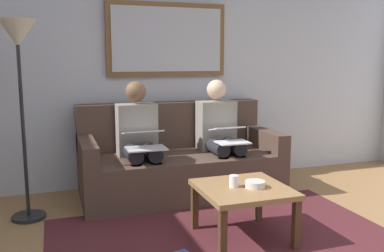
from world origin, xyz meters
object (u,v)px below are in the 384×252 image
bowl (255,184)px  person_right (139,137)px  couch (179,162)px  laptop_white (230,134)px  cup (234,181)px  person_left (220,132)px  laptop_silver (144,139)px  coffee_table (243,194)px  framed_mirror (167,40)px  standing_lamp (18,56)px

bowl → person_right: person_right is taller
couch → laptop_white: bearing=143.2°
cup → couch: bearing=-87.1°
person_right → couch: bearing=-170.7°
person_left → bowl: bearing=80.0°
laptop_white → laptop_silver: laptop_silver is taller
couch → person_right: 0.52m
bowl → person_right: size_ratio=0.13×
coffee_table → person_left: 1.21m
framed_mirror → laptop_white: framed_mirror is taller
cup → laptop_silver: laptop_silver is taller
coffee_table → person_left: size_ratio=0.57×
laptop_white → cup: bearing=68.2°
couch → laptop_white: (-0.42, 0.31, 0.32)m
couch → person_right: bearing=9.3°
laptop_white → framed_mirror: bearing=-59.2°
laptop_white → standing_lamp: 1.99m
laptop_white → standing_lamp: size_ratio=0.21×
couch → cup: 1.21m
laptop_white → standing_lamp: standing_lamp is taller
laptop_white → laptop_silver: 0.84m
bowl → person_left: (-0.21, -1.19, 0.18)m
bowl → cup: bearing=-22.2°
couch → laptop_silver: bearing=36.4°
laptop_silver → cup: bearing=118.1°
laptop_white → person_right: (0.84, -0.24, -0.02)m
couch → person_left: 0.52m
cup → person_left: size_ratio=0.08×
laptop_silver → person_right: bearing=-90.0°
cup → laptop_white: (-0.36, -0.89, 0.18)m
laptop_white → coffee_table: bearing=72.5°
framed_mirror → coffee_table: size_ratio=1.98×
laptop_white → laptop_silver: size_ratio=0.92×
couch → framed_mirror: size_ratio=1.52×
coffee_table → laptop_silver: size_ratio=1.70×
person_left → standing_lamp: standing_lamp is taller
framed_mirror → laptop_white: bearing=120.8°
couch → laptop_silver: (0.42, 0.31, 0.32)m
coffee_table → person_right: size_ratio=0.57×
bowl → person_right: 1.36m
framed_mirror → couch: bearing=90.0°
coffee_table → person_left: (-0.29, -1.15, 0.26)m
cup → standing_lamp: 1.98m
framed_mirror → person_right: size_ratio=1.13×
laptop_silver → framed_mirror: bearing=-120.9°
bowl → laptop_white: 0.99m
person_left → person_right: 0.84m
person_left → laptop_white: bearing=90.0°
cup → person_right: 1.24m
person_right → standing_lamp: bearing=11.2°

